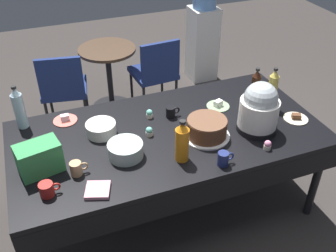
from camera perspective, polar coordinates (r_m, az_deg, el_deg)
ground at (r=3.26m, az=0.00°, el=-11.58°), size 9.00×9.00×0.00m
potluck_table at (r=2.80m, az=0.00°, el=-1.87°), size 2.20×1.10×0.75m
frosted_layer_cake at (r=2.69m, az=5.72°, el=-0.35°), size 0.33×0.33×0.14m
slow_cooker at (r=2.76m, az=13.27°, el=2.52°), size 0.29×0.29×0.37m
glass_salad_bowl at (r=2.53m, az=-6.28°, el=-3.51°), size 0.23×0.23×0.10m
ceramic_snack_bowl at (r=2.76m, az=-9.83°, el=-0.39°), size 0.21×0.21×0.09m
dessert_plate_cream at (r=3.04m, az=18.29°, el=1.13°), size 0.18×0.18×0.04m
dessert_plate_coral at (r=2.96m, az=-14.89°, el=0.93°), size 0.18×0.18×0.05m
dessert_plate_sage at (r=3.06m, az=7.38°, el=3.06°), size 0.18×0.18×0.05m
cupcake_lemon at (r=2.71m, az=-2.78°, el=-0.82°), size 0.05×0.05×0.07m
cupcake_mint at (r=2.90m, az=-2.75°, el=1.80°), size 0.05×0.05×0.07m
cupcake_berry at (r=3.27m, az=14.78°, el=4.85°), size 0.05×0.05×0.07m
cupcake_rose at (r=2.67m, az=14.44°, el=-2.75°), size 0.05×0.05×0.07m
soda_bottle_cola at (r=3.13m, az=12.75°, el=5.77°), size 0.07×0.07×0.28m
soda_bottle_water at (r=2.92m, az=-21.08°, el=2.44°), size 0.08×0.08×0.33m
soda_bottle_orange_juice at (r=2.44m, az=2.09°, el=-2.35°), size 0.09×0.09×0.30m
soda_bottle_ginger_ale at (r=3.07m, az=15.11°, el=5.26°), size 0.07×0.07×0.33m
coffee_mug_tan at (r=2.45m, az=-13.30°, el=-6.09°), size 0.11×0.07×0.09m
coffee_mug_navy at (r=2.48m, az=8.18°, el=-4.77°), size 0.11×0.07×0.09m
coffee_mug_red at (r=2.36m, az=-17.37°, el=-8.89°), size 0.12×0.08×0.08m
coffee_mug_black at (r=2.90m, az=0.44°, el=2.09°), size 0.11×0.07×0.08m
soda_carton at (r=2.50m, az=-18.42°, el=-4.53°), size 0.29×0.21×0.20m
paper_napkin_stack at (r=2.33m, az=-10.30°, el=-9.26°), size 0.18×0.18×0.02m
maroon_chair_left at (r=3.98m, az=-15.14°, el=5.67°), size 0.51×0.51×0.85m
maroon_chair_right at (r=4.15m, az=-1.82°, el=8.22°), size 0.47×0.47×0.85m
round_cafe_table at (r=4.24m, az=-8.73°, el=8.49°), size 0.60×0.60×0.72m
water_cooler at (r=4.85m, az=5.15°, el=13.45°), size 0.32×0.32×1.24m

